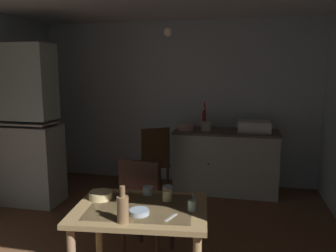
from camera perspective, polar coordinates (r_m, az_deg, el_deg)
ground_plane at (r=3.74m, az=-4.30°, el=-17.76°), size 5.20×5.20×0.00m
wall_back at (r=5.17m, az=1.44°, el=3.98°), size 4.30×0.10×2.45m
hutch_cabinet at (r=4.62m, az=-22.86°, el=-0.74°), size 0.80×0.45×2.04m
counter_cabinet at (r=4.86m, az=9.75°, el=-5.89°), size 1.45×0.64×0.88m
sink_basin at (r=4.75m, az=14.42°, el=-0.03°), size 0.44×0.34×0.15m
hand_pump at (r=4.81m, az=6.17°, el=1.42°), size 0.05×0.27×0.39m
mixing_bowl_counter at (r=4.77m, az=2.93°, el=-0.20°), size 0.23×0.23×0.08m
stoneware_crock at (r=4.74m, az=6.50°, el=-0.02°), size 0.14×0.14×0.12m
dining_table at (r=2.52m, az=-4.63°, el=-15.99°), size 1.01×0.78×0.74m
chair_far_side at (r=3.11m, az=-3.98°, el=-13.36°), size 0.47×0.47×0.95m
chair_by_counter at (r=4.48m, az=-2.55°, el=-5.98°), size 0.55×0.55×0.98m
serving_bowl_wide at (r=2.36m, az=-4.92°, el=-14.37°), size 0.14×0.14×0.03m
soup_bowl_small at (r=2.65m, az=-11.39°, el=-11.49°), size 0.18×0.18×0.05m
teacup_mint at (r=2.65m, az=-0.11°, el=-10.96°), size 0.07×0.07×0.08m
teacup_cream at (r=2.40m, az=4.17°, el=-13.32°), size 0.06×0.06×0.07m
mug_tall at (r=2.69m, az=-3.42°, el=-10.90°), size 0.08×0.08×0.06m
mug_dark at (r=2.56m, az=-0.15°, el=-11.76°), size 0.07×0.07×0.08m
glass_bottle at (r=2.22m, az=-7.70°, el=-13.69°), size 0.08×0.08×0.24m
table_knife at (r=2.64m, az=4.43°, el=-12.02°), size 0.06×0.17×0.00m
teaspoon_near_bowl at (r=2.30m, az=0.48°, el=-15.31°), size 0.07×0.14×0.00m
pendant_bulb at (r=3.25m, az=0.01°, el=15.71°), size 0.08×0.08×0.08m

